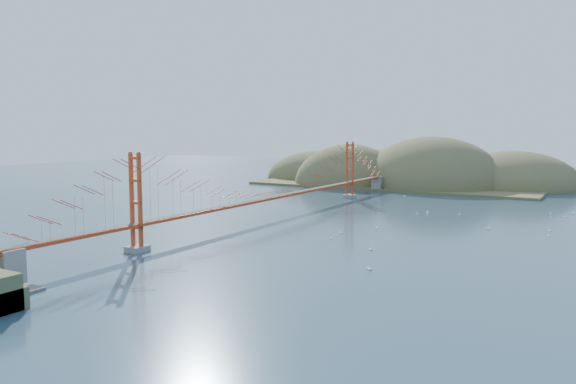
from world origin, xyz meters
The scene contains 18 objects.
ground centered at (0.00, 0.00, 0.00)m, with size 320.00×320.00×0.00m, color #2B4356.
bridge centered at (0.00, 0.18, 7.01)m, with size 2.20×94.40×12.00m.
far_headlands centered at (2.21, 68.52, 0.00)m, with size 84.00×58.00×25.00m.
sailboat_5 centered at (40.53, 4.79, 0.14)m, with size 0.41×0.51×0.60m.
sailboat_4 centered at (32.50, 6.44, 0.16)m, with size 0.70×0.70×0.73m.
sailboat_7 centered at (25.49, 18.41, 0.14)m, with size 0.52×0.42×0.61m.
sailboat_15 centered at (38.68, 26.22, 0.13)m, with size 0.43×0.49×0.56m.
sailboat_17 centered at (41.02, 24.37, 0.14)m, with size 0.50×0.48×0.57m.
sailboat_16 centered at (18.29, -0.66, 0.15)m, with size 0.65×0.65×0.71m.
sailboat_12 centered at (8.99, 38.80, 0.15)m, with size 0.60×0.57×0.67m.
sailboat_8 centered at (41.84, 27.99, 0.15)m, with size 0.62×0.62×0.70m.
sailboat_6 centered at (26.64, -24.00, 0.16)m, with size 0.70×0.70×0.74m.
sailboat_1 centered at (20.42, 17.09, 0.14)m, with size 0.59×0.59×0.62m.
sailboat_2 centered at (23.17, -15.17, 0.15)m, with size 0.62×0.62×0.66m.
sailboat_14 centered at (16.15, -11.42, 0.14)m, with size 0.50×0.52×0.59m.
sailboat_11 centered at (40.23, 9.59, 0.15)m, with size 0.59×0.59×0.66m.
sailboat_3 centered at (19.12, 15.57, 0.14)m, with size 0.48×0.39×0.57m.
sailboat_extra_0 centered at (15.52, -7.17, 0.14)m, with size 0.59×0.59×0.62m.
Camera 1 is at (48.05, -76.60, 14.34)m, focal length 35.00 mm.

